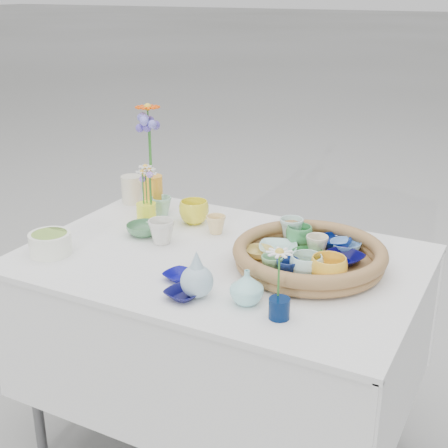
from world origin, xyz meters
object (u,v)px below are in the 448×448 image
at_px(wicker_tray, 309,256).
at_px(tall_vase_yellow, 153,194).
at_px(bud_vase_seafoam, 247,287).
at_px(display_table, 221,447).

relative_size(wicker_tray, tall_vase_yellow, 3.36).
relative_size(wicker_tray, bud_vase_seafoam, 4.84).
xyz_separation_m(display_table, bud_vase_seafoam, (0.21, -0.24, 0.81)).
distance_m(wicker_tray, bud_vase_seafoam, 0.30).
bearing_deg(bud_vase_seafoam, tall_vase_yellow, 141.60).
bearing_deg(bud_vase_seafoam, wicker_tray, 76.05).
xyz_separation_m(wicker_tray, bud_vase_seafoam, (-0.07, -0.29, 0.01)).
distance_m(display_table, bud_vase_seafoam, 0.87).
bearing_deg(tall_vase_yellow, wicker_tray, -16.56).
height_order(wicker_tray, bud_vase_seafoam, bud_vase_seafoam).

